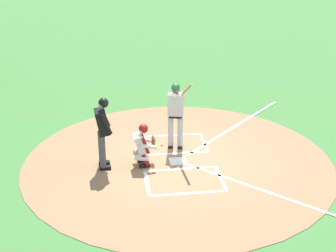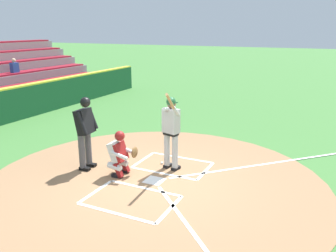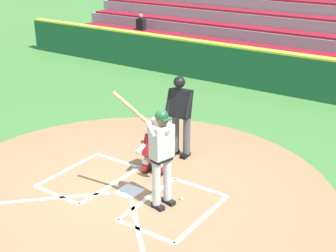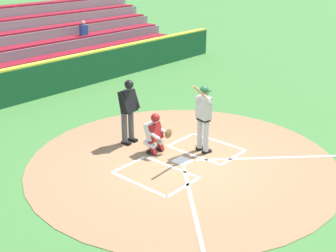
{
  "view_description": "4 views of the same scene",
  "coord_description": "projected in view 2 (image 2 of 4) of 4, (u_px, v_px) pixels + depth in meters",
  "views": [
    {
      "loc": [
        11.59,
        -1.76,
        5.99
      ],
      "look_at": [
        0.18,
        -0.28,
        1.1
      ],
      "focal_mm": 54.04,
      "sensor_mm": 36.0,
      "label": 1
    },
    {
      "loc": [
        6.59,
        3.51,
        3.47
      ],
      "look_at": [
        -0.57,
        0.08,
        1.21
      ],
      "focal_mm": 36.94,
      "sensor_mm": 36.0,
      "label": 2
    },
    {
      "loc": [
        -5.1,
        6.14,
        4.59
      ],
      "look_at": [
        -0.49,
        -0.62,
        1.28
      ],
      "focal_mm": 50.36,
      "sensor_mm": 36.0,
      "label": 3
    },
    {
      "loc": [
        8.09,
        6.5,
        5.09
      ],
      "look_at": [
        0.43,
        -0.12,
        1.08
      ],
      "focal_mm": 47.25,
      "sensor_mm": 36.0,
      "label": 4
    }
  ],
  "objects": [
    {
      "name": "baseball",
      "position": [
        162.0,
        163.0,
        9.12
      ],
      "size": [
        0.07,
        0.07,
        0.07
      ],
      "primitive_type": "sphere",
      "color": "white",
      "rests_on": "ground"
    },
    {
      "name": "ground_plane",
      "position": [
        154.0,
        181.0,
        8.13
      ],
      "size": [
        120.0,
        120.0,
        0.0
      ],
      "primitive_type": "plane",
      "color": "#427A38"
    },
    {
      "name": "catcher",
      "position": [
        120.0,
        152.0,
        8.3
      ],
      "size": [
        0.61,
        0.61,
        1.13
      ],
      "color": "black",
      "rests_on": "ground"
    },
    {
      "name": "dirt_circle",
      "position": [
        154.0,
        181.0,
        8.13
      ],
      "size": [
        8.0,
        8.0,
        0.01
      ],
      "primitive_type": "cylinder",
      "color": "#99704C",
      "rests_on": "ground"
    },
    {
      "name": "batter",
      "position": [
        171.0,
        128.0,
        8.5
      ],
      "size": [
        1.05,
        0.54,
        2.13
      ],
      "color": "#BCBCBC",
      "rests_on": "ground"
    },
    {
      "name": "plate_umpire",
      "position": [
        85.0,
        128.0,
        8.57
      ],
      "size": [
        0.6,
        0.44,
        1.86
      ],
      "color": "#4C4C51",
      "rests_on": "ground"
    },
    {
      "name": "home_plate_and_chalk",
      "position": [
        189.0,
        188.0,
        7.76
      ],
      "size": [
        7.93,
        4.91,
        0.01
      ],
      "color": "white",
      "rests_on": "dirt_circle"
    }
  ]
}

